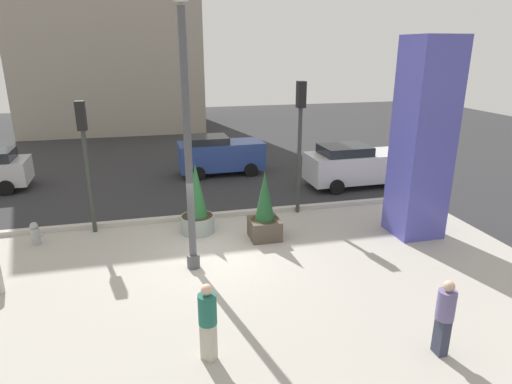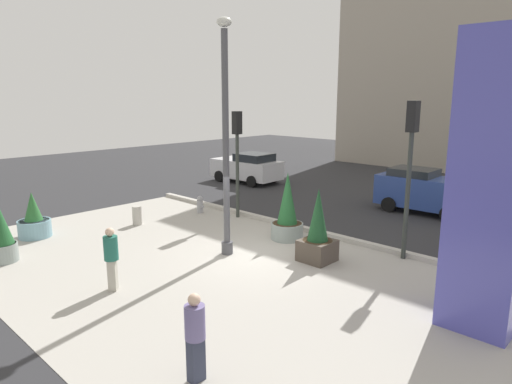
{
  "view_description": "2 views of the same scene",
  "coord_description": "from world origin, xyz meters",
  "px_view_note": "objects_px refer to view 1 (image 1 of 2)",
  "views": [
    {
      "loc": [
        -1.59,
        -11.71,
        5.88
      ],
      "look_at": [
        0.96,
        -1.3,
        2.35
      ],
      "focal_mm": 30.86,
      "sensor_mm": 36.0,
      "label": 1
    },
    {
      "loc": [
        9.42,
        -9.8,
        4.91
      ],
      "look_at": [
        1.13,
        -1.11,
        2.36
      ],
      "focal_mm": 31.72,
      "sensor_mm": 36.0,
      "label": 2
    }
  ],
  "objects_px": {
    "fire_hydrant": "(35,234)",
    "pedestrian_crossing": "(208,319)",
    "traffic_light_corner": "(85,146)",
    "car_curb_east": "(356,165)",
    "potted_plant_by_pillar": "(265,212)",
    "traffic_light_far_side": "(300,127)",
    "potted_plant_near_right": "(197,206)",
    "lamp_post": "(188,146)",
    "pedestrian_on_sidewalk": "(445,314)",
    "car_far_lane": "(220,154)",
    "art_pillar_blue": "(423,140)"
  },
  "relations": [
    {
      "from": "art_pillar_blue",
      "to": "potted_plant_by_pillar",
      "type": "bearing_deg",
      "value": 171.65
    },
    {
      "from": "fire_hydrant",
      "to": "pedestrian_crossing",
      "type": "xyz_separation_m",
      "value": [
        4.51,
        -6.59,
        0.56
      ]
    },
    {
      "from": "traffic_light_far_side",
      "to": "car_far_lane",
      "type": "distance_m",
      "value": 6.62
    },
    {
      "from": "potted_plant_by_pillar",
      "to": "car_curb_east",
      "type": "relative_size",
      "value": 0.49
    },
    {
      "from": "fire_hydrant",
      "to": "pedestrian_crossing",
      "type": "distance_m",
      "value": 8.0
    },
    {
      "from": "lamp_post",
      "to": "pedestrian_on_sidewalk",
      "type": "xyz_separation_m",
      "value": [
        4.42,
        -4.83,
        -2.56
      ]
    },
    {
      "from": "traffic_light_corner",
      "to": "traffic_light_far_side",
      "type": "height_order",
      "value": "traffic_light_far_side"
    },
    {
      "from": "pedestrian_crossing",
      "to": "car_curb_east",
      "type": "bearing_deg",
      "value": 51.32
    },
    {
      "from": "art_pillar_blue",
      "to": "pedestrian_on_sidewalk",
      "type": "xyz_separation_m",
      "value": [
        -2.91,
        -5.56,
        -2.2
      ]
    },
    {
      "from": "car_curb_east",
      "to": "potted_plant_near_right",
      "type": "bearing_deg",
      "value": -154.44
    },
    {
      "from": "potted_plant_by_pillar",
      "to": "fire_hydrant",
      "type": "relative_size",
      "value": 3.01
    },
    {
      "from": "lamp_post",
      "to": "pedestrian_on_sidewalk",
      "type": "distance_m",
      "value": 7.03
    },
    {
      "from": "car_curb_east",
      "to": "pedestrian_crossing",
      "type": "distance_m",
      "value": 12.72
    },
    {
      "from": "lamp_post",
      "to": "potted_plant_near_right",
      "type": "bearing_deg",
      "value": 80.76
    },
    {
      "from": "pedestrian_on_sidewalk",
      "to": "traffic_light_corner",
      "type": "bearing_deg",
      "value": 132.09
    },
    {
      "from": "pedestrian_crossing",
      "to": "traffic_light_far_side",
      "type": "bearing_deg",
      "value": 59.38
    },
    {
      "from": "lamp_post",
      "to": "car_far_lane",
      "type": "height_order",
      "value": "lamp_post"
    },
    {
      "from": "lamp_post",
      "to": "traffic_light_far_side",
      "type": "bearing_deg",
      "value": 39.15
    },
    {
      "from": "potted_plant_by_pillar",
      "to": "pedestrian_crossing",
      "type": "distance_m",
      "value": 5.92
    },
    {
      "from": "lamp_post",
      "to": "traffic_light_corner",
      "type": "height_order",
      "value": "lamp_post"
    },
    {
      "from": "potted_plant_by_pillar",
      "to": "traffic_light_far_side",
      "type": "xyz_separation_m",
      "value": [
        1.81,
        2.0,
        2.31
      ]
    },
    {
      "from": "potted_plant_near_right",
      "to": "pedestrian_on_sidewalk",
      "type": "distance_m",
      "value": 8.34
    },
    {
      "from": "traffic_light_far_side",
      "to": "potted_plant_near_right",
      "type": "bearing_deg",
      "value": -165.66
    },
    {
      "from": "art_pillar_blue",
      "to": "fire_hydrant",
      "type": "height_order",
      "value": "art_pillar_blue"
    },
    {
      "from": "fire_hydrant",
      "to": "traffic_light_corner",
      "type": "height_order",
      "value": "traffic_light_corner"
    },
    {
      "from": "car_far_lane",
      "to": "pedestrian_on_sidewalk",
      "type": "bearing_deg",
      "value": -81.52
    },
    {
      "from": "pedestrian_crossing",
      "to": "potted_plant_near_right",
      "type": "bearing_deg",
      "value": 85.42
    },
    {
      "from": "potted_plant_by_pillar",
      "to": "potted_plant_near_right",
      "type": "bearing_deg",
      "value": 153.34
    },
    {
      "from": "traffic_light_far_side",
      "to": "car_curb_east",
      "type": "height_order",
      "value": "traffic_light_far_side"
    },
    {
      "from": "car_curb_east",
      "to": "pedestrian_on_sidewalk",
      "type": "bearing_deg",
      "value": -107.48
    },
    {
      "from": "traffic_light_corner",
      "to": "car_curb_east",
      "type": "distance_m",
      "value": 11.29
    },
    {
      "from": "traffic_light_corner",
      "to": "pedestrian_crossing",
      "type": "relative_size",
      "value": 2.58
    },
    {
      "from": "lamp_post",
      "to": "car_far_lane",
      "type": "xyz_separation_m",
      "value": [
        2.3,
        9.37,
        -2.52
      ]
    },
    {
      "from": "fire_hydrant",
      "to": "traffic_light_corner",
      "type": "xyz_separation_m",
      "value": [
        1.68,
        0.63,
        2.55
      ]
    },
    {
      "from": "lamp_post",
      "to": "potted_plant_near_right",
      "type": "xyz_separation_m",
      "value": [
        0.4,
        2.47,
        -2.55
      ]
    },
    {
      "from": "potted_plant_near_right",
      "to": "car_curb_east",
      "type": "bearing_deg",
      "value": 25.56
    },
    {
      "from": "art_pillar_blue",
      "to": "lamp_post",
      "type": "bearing_deg",
      "value": -174.28
    },
    {
      "from": "art_pillar_blue",
      "to": "car_far_lane",
      "type": "height_order",
      "value": "art_pillar_blue"
    },
    {
      "from": "fire_hydrant",
      "to": "pedestrian_on_sidewalk",
      "type": "relative_size",
      "value": 0.45
    },
    {
      "from": "car_curb_east",
      "to": "potted_plant_by_pillar",
      "type": "bearing_deg",
      "value": -139.71
    },
    {
      "from": "art_pillar_blue",
      "to": "pedestrian_on_sidewalk",
      "type": "relative_size",
      "value": 3.78
    },
    {
      "from": "potted_plant_by_pillar",
      "to": "car_curb_east",
      "type": "distance_m",
      "value": 7.08
    },
    {
      "from": "fire_hydrant",
      "to": "traffic_light_corner",
      "type": "bearing_deg",
      "value": 20.58
    },
    {
      "from": "pedestrian_on_sidewalk",
      "to": "potted_plant_near_right",
      "type": "bearing_deg",
      "value": 118.82
    },
    {
      "from": "traffic_light_corner",
      "to": "car_far_lane",
      "type": "bearing_deg",
      "value": 49.11
    },
    {
      "from": "car_far_lane",
      "to": "art_pillar_blue",
      "type": "bearing_deg",
      "value": -59.83
    },
    {
      "from": "art_pillar_blue",
      "to": "potted_plant_near_right",
      "type": "relative_size",
      "value": 2.63
    },
    {
      "from": "car_curb_east",
      "to": "pedestrian_crossing",
      "type": "height_order",
      "value": "car_curb_east"
    },
    {
      "from": "car_far_lane",
      "to": "pedestrian_crossing",
      "type": "xyz_separation_m",
      "value": [
        -2.41,
        -13.27,
        -0.03
      ]
    },
    {
      "from": "art_pillar_blue",
      "to": "car_far_lane",
      "type": "xyz_separation_m",
      "value": [
        -5.02,
        8.64,
        -2.16
      ]
    }
  ]
}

